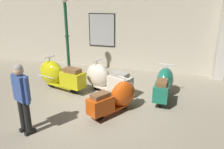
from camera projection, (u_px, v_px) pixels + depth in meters
ground_plane at (95, 109)px, 6.17m from camera, size 60.00×60.00×0.00m
showroom_back_wall at (132, 24)px, 9.21m from camera, size 18.00×0.63×3.90m
scooter_0 at (58, 75)px, 7.42m from camera, size 1.89×0.97×1.11m
scooter_1 at (104, 78)px, 7.17m from camera, size 1.80×1.09×1.06m
scooter_2 at (117, 98)px, 5.89m from camera, size 1.17×1.55×0.94m
scooter_3 at (164, 83)px, 6.80m from camera, size 0.57×1.67×1.01m
lamppost at (67, 36)px, 8.14m from camera, size 0.28×0.28×3.10m
visitor_0 at (22, 94)px, 4.79m from camera, size 0.53×0.37×1.66m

